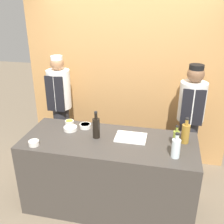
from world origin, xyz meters
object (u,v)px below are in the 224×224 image
(sauce_bowl_yellow, at_px, (69,122))
(bottle_oil, at_px, (176,138))
(bottle_soy, at_px, (96,127))
(bottle_clear, at_px, (176,148))
(chef_left, at_px, (61,107))
(chef_right, at_px, (190,119))
(sauce_bowl_purple, at_px, (70,128))
(sauce_bowl_orange, at_px, (85,126))
(sauce_bowl_brown, at_px, (34,143))
(bottle_vinegar, at_px, (185,133))
(cutting_board, at_px, (131,137))

(sauce_bowl_yellow, relative_size, bottle_oil, 0.45)
(bottle_soy, bearing_deg, bottle_oil, 0.23)
(bottle_clear, relative_size, chef_left, 0.16)
(bottle_soy, relative_size, chef_right, 0.20)
(bottle_soy, bearing_deg, chef_left, 134.61)
(sauce_bowl_purple, xyz_separation_m, sauce_bowl_yellow, (-0.07, 0.15, 0.00))
(sauce_bowl_orange, relative_size, chef_right, 0.09)
(sauce_bowl_purple, bearing_deg, bottle_oil, -4.68)
(sauce_bowl_purple, height_order, sauce_bowl_orange, sauce_bowl_orange)
(sauce_bowl_brown, height_order, bottle_vinegar, bottle_vinegar)
(bottle_clear, height_order, bottle_vinegar, bottle_vinegar)
(bottle_oil, height_order, chef_right, chef_right)
(bottle_oil, bearing_deg, chef_left, 154.86)
(sauce_bowl_purple, distance_m, bottle_vinegar, 1.35)
(sauce_bowl_brown, relative_size, cutting_board, 0.32)
(sauce_bowl_orange, relative_size, sauce_bowl_yellow, 1.29)
(bottle_clear, bearing_deg, chef_left, 148.81)
(bottle_oil, xyz_separation_m, bottle_clear, (-0.00, -0.23, 0.01))
(sauce_bowl_orange, height_order, bottle_soy, bottle_soy)
(sauce_bowl_brown, distance_m, bottle_clear, 1.52)
(cutting_board, height_order, chef_left, chef_left)
(sauce_bowl_purple, bearing_deg, sauce_bowl_orange, 33.17)
(sauce_bowl_brown, height_order, chef_left, chef_left)
(bottle_clear, bearing_deg, sauce_bowl_brown, -176.24)
(sauce_bowl_purple, bearing_deg, bottle_clear, -14.72)
(cutting_board, bearing_deg, chef_right, 46.05)
(sauce_bowl_purple, relative_size, bottle_vinegar, 0.55)
(sauce_bowl_orange, bearing_deg, sauce_bowl_purple, -146.83)
(sauce_bowl_purple, xyz_separation_m, chef_right, (1.45, 0.68, -0.05))
(sauce_bowl_purple, distance_m, chef_right, 1.60)
(sauce_bowl_yellow, bearing_deg, chef_left, 123.08)
(bottle_clear, bearing_deg, bottle_soy, 165.98)
(sauce_bowl_purple, xyz_separation_m, sauce_bowl_brown, (-0.26, -0.43, 0.01))
(bottle_soy, height_order, chef_right, chef_right)
(bottle_vinegar, bearing_deg, bottle_oil, -136.67)
(bottle_vinegar, height_order, chef_left, chef_left)
(sauce_bowl_orange, bearing_deg, bottle_oil, -10.58)
(sauce_bowl_orange, xyz_separation_m, bottle_oil, (1.09, -0.20, 0.07))
(chef_left, bearing_deg, bottle_oil, -25.14)
(sauce_bowl_purple, relative_size, bottle_soy, 0.51)
(sauce_bowl_brown, height_order, bottle_soy, bottle_soy)
(bottle_vinegar, bearing_deg, sauce_bowl_purple, 179.69)
(cutting_board, bearing_deg, bottle_oil, -6.98)
(sauce_bowl_brown, bearing_deg, bottle_soy, 27.40)
(sauce_bowl_purple, xyz_separation_m, sauce_bowl_orange, (0.16, 0.10, 0.00))
(sauce_bowl_brown, height_order, cutting_board, sauce_bowl_brown)
(bottle_soy, height_order, bottle_vinegar, bottle_soy)
(sauce_bowl_brown, bearing_deg, sauce_bowl_orange, 51.68)
(bottle_oil, bearing_deg, bottle_clear, -90.52)
(sauce_bowl_brown, relative_size, bottle_oil, 0.46)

